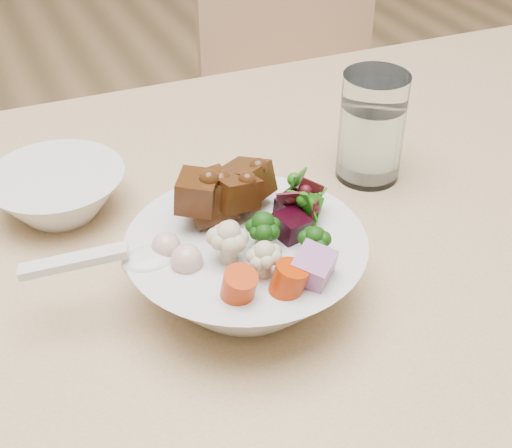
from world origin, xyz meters
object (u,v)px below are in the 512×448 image
object	(u,v)px
dining_table	(407,252)
water_glass	(371,131)
chair_far	(304,89)
side_bowl	(59,193)
food_bowl	(247,262)

from	to	relation	value
dining_table	water_glass	size ratio (longest dim) A/B	11.47
dining_table	chair_far	distance (m)	0.74
dining_table	side_bowl	size ratio (longest dim) A/B	9.94
chair_far	food_bowl	xyz separation A→B (m)	(-0.46, -0.75, 0.24)
dining_table	food_bowl	world-z (taller)	food_bowl
water_glass	side_bowl	distance (m)	0.37
chair_far	side_bowl	world-z (taller)	chair_far
chair_far	water_glass	bearing A→B (deg)	-104.95
dining_table	side_bowl	xyz separation A→B (m)	(-0.38, 0.16, 0.10)
chair_far	side_bowl	distance (m)	0.84
dining_table	water_glass	xyz separation A→B (m)	(-0.02, 0.08, 0.13)
water_glass	food_bowl	bearing A→B (deg)	-148.33
dining_table	chair_far	bearing A→B (deg)	74.91
chair_far	food_bowl	distance (m)	0.91
food_bowl	dining_table	bearing A→B (deg)	13.67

